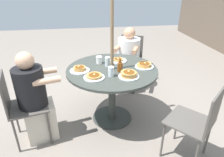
{
  "coord_description": "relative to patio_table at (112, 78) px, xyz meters",
  "views": [
    {
      "loc": [
        2.31,
        -0.35,
        1.79
      ],
      "look_at": [
        0.0,
        0.0,
        0.63
      ],
      "focal_mm": 32.0,
      "sensor_mm": 36.0,
      "label": 1
    }
  ],
  "objects": [
    {
      "name": "pancake_plate_d",
      "position": [
        -0.25,
        0.12,
        0.15
      ],
      "size": [
        0.24,
        0.24,
        0.04
      ],
      "color": "white",
      "rests_on": "patio_table"
    },
    {
      "name": "drinking_glass_a",
      "position": [
        -0.09,
        -0.05,
        0.2
      ],
      "size": [
        0.07,
        0.07,
        0.13
      ],
      "primitive_type": "cylinder",
      "color": "silver",
      "rests_on": "patio_table"
    },
    {
      "name": "syrup_bottle",
      "position": [
        0.1,
        0.08,
        0.2
      ],
      "size": [
        0.09,
        0.06,
        0.17
      ],
      "color": "brown",
      "rests_on": "patio_table"
    },
    {
      "name": "pancake_plate_b",
      "position": [
        0.27,
        0.16,
        0.17
      ],
      "size": [
        0.24,
        0.24,
        0.08
      ],
      "color": "white",
      "rests_on": "patio_table"
    },
    {
      "name": "pancake_plate_e",
      "position": [
        0.01,
        -0.41,
        0.16
      ],
      "size": [
        0.24,
        0.24,
        0.07
      ],
      "color": "white",
      "rests_on": "patio_table"
    },
    {
      "name": "diner_east",
      "position": [
        0.23,
        -0.94,
        -0.12
      ],
      "size": [
        0.42,
        0.52,
        1.13
      ],
      "rotation": [
        0.0,
        0.0,
        0.25
      ],
      "color": "beige",
      "rests_on": "ground"
    },
    {
      "name": "patio_chair_north",
      "position": [
        -1.02,
        0.49,
        -0.11
      ],
      "size": [
        0.56,
        0.56,
        0.9
      ],
      "rotation": [
        0.0,
        0.0,
        -2.02
      ],
      "color": "#514C47",
      "rests_on": "ground"
    },
    {
      "name": "coffee_cup",
      "position": [
        -0.21,
        -0.14,
        0.19
      ],
      "size": [
        0.08,
        0.08,
        0.1
      ],
      "color": "white",
      "rests_on": "patio_table"
    },
    {
      "name": "patio_table",
      "position": [
        0.0,
        0.0,
        0.0
      ],
      "size": [
        1.16,
        1.16,
        0.77
      ],
      "color": "#383D38",
      "rests_on": "ground"
    },
    {
      "name": "ground_plane",
      "position": [
        0.0,
        0.0,
        -0.63
      ],
      "size": [
        12.0,
        12.0,
        0.0
      ],
      "primitive_type": "plane",
      "color": "gray"
    },
    {
      "name": "pancake_plate_a",
      "position": [
        0.23,
        -0.25,
        0.15
      ],
      "size": [
        0.24,
        0.24,
        0.05
      ],
      "color": "white",
      "rests_on": "patio_table"
    },
    {
      "name": "patio_chair_east",
      "position": [
        0.28,
        -1.1,
        -0.11
      ],
      "size": [
        0.51,
        0.51,
        0.9
      ],
      "rotation": [
        0.0,
        0.0,
        0.25
      ],
      "color": "#514C47",
      "rests_on": "ground"
    },
    {
      "name": "patio_chair_south",
      "position": [
        0.86,
        0.74,
        -0.11
      ],
      "size": [
        0.59,
        0.59,
        0.9
      ],
      "rotation": [
        0.0,
        0.0,
        -4.0
      ],
      "color": "#514C47",
      "rests_on": "ground"
    },
    {
      "name": "drinking_glass_b",
      "position": [
        0.21,
        -0.04,
        0.2
      ],
      "size": [
        0.07,
        0.07,
        0.12
      ],
      "primitive_type": "cylinder",
      "color": "silver",
      "rests_on": "patio_table"
    },
    {
      "name": "umbrella_pole",
      "position": [
        0.0,
        0.0,
        0.49
      ],
      "size": [
        0.04,
        0.04,
        2.23
      ],
      "primitive_type": "cylinder",
      "color": "#846B4C",
      "rests_on": "ground"
    },
    {
      "name": "pancake_plate_c",
      "position": [
        0.01,
        0.42,
        0.16
      ],
      "size": [
        0.24,
        0.24,
        0.06
      ],
      "color": "white",
      "rests_on": "patio_table"
    },
    {
      "name": "diner_north",
      "position": [
        -0.87,
        0.42,
        -0.14
      ],
      "size": [
        0.6,
        0.54,
        1.09
      ],
      "rotation": [
        0.0,
        0.0,
        -2.02
      ],
      "color": "#3D3D42",
      "rests_on": "ground"
    }
  ]
}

